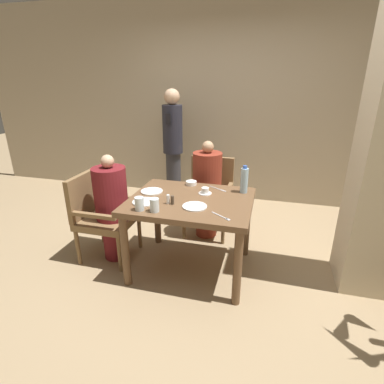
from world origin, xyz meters
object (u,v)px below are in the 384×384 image
at_px(plate_main_left, 144,202).
at_px(bowl_small, 191,183).
at_px(plate_main_right, 195,206).
at_px(teacup_with_saucer, 205,191).
at_px(plate_dessert_center, 152,191).
at_px(glass_tall_mid, 139,204).
at_px(diner_in_far_chair, 207,189).
at_px(water_bottle, 244,180).
at_px(chair_far_side, 209,192).
at_px(chair_left_side, 100,212).
at_px(glass_tall_near, 154,205).
at_px(diner_in_left_chair, 112,207).
at_px(standing_host, 173,145).

bearing_deg(plate_main_left, bowl_small, 63.46).
bearing_deg(plate_main_right, teacup_with_saucer, 87.17).
bearing_deg(bowl_small, plate_dessert_center, -136.79).
height_order(bowl_small, glass_tall_mid, glass_tall_mid).
height_order(diner_in_far_chair, water_bottle, diner_in_far_chair).
relative_size(chair_far_side, glass_tall_mid, 7.72).
bearing_deg(diner_in_far_chair, bowl_small, -105.91).
height_order(chair_far_side, water_bottle, water_bottle).
distance_m(plate_main_left, bowl_small, 0.61).
distance_m(plate_main_right, water_bottle, 0.59).
bearing_deg(plate_main_left, glass_tall_mid, -79.82).
height_order(chair_left_side, chair_far_side, same).
bearing_deg(plate_main_right, chair_left_side, 170.72).
relative_size(plate_main_left, glass_tall_near, 1.84).
distance_m(teacup_with_saucer, bowl_small, 0.28).
distance_m(plate_main_right, glass_tall_near, 0.34).
xyz_separation_m(diner_in_left_chair, plate_main_right, (0.88, -0.17, 0.18)).
bearing_deg(glass_tall_mid, plate_dessert_center, 98.73).
height_order(plate_dessert_center, water_bottle, water_bottle).
bearing_deg(water_bottle, diner_in_left_chair, -166.89).
relative_size(plate_main_right, water_bottle, 0.79).
bearing_deg(plate_main_left, chair_far_side, 70.08).
relative_size(plate_main_right, plate_dessert_center, 1.00).
height_order(teacup_with_saucer, glass_tall_near, glass_tall_near).
distance_m(plate_main_left, teacup_with_saucer, 0.58).
relative_size(diner_in_far_chair, bowl_small, 10.27).
bearing_deg(plate_dessert_center, glass_tall_near, -64.80).
height_order(chair_far_side, teacup_with_saucer, chair_far_side).
bearing_deg(chair_far_side, plate_main_right, -85.44).
height_order(chair_far_side, plate_main_left, chair_far_side).
distance_m(diner_in_far_chair, plate_main_right, 0.88).
relative_size(diner_in_left_chair, glass_tall_near, 9.59).
bearing_deg(water_bottle, plate_dessert_center, -165.75).
relative_size(chair_far_side, plate_main_right, 4.21).
xyz_separation_m(diner_in_left_chair, diner_in_far_chair, (0.80, 0.70, 0.02)).
bearing_deg(teacup_with_saucer, diner_in_left_chair, -169.89).
bearing_deg(glass_tall_mid, standing_host, 100.05).
xyz_separation_m(chair_left_side, glass_tall_mid, (0.60, -0.34, 0.30)).
distance_m(plate_main_right, bowl_small, 0.56).
distance_m(chair_left_side, plate_dessert_center, 0.59).
relative_size(diner_in_left_chair, bowl_small, 9.95).
bearing_deg(glass_tall_mid, plate_main_right, 22.62).
xyz_separation_m(diner_in_left_chair, glass_tall_near, (0.59, -0.33, 0.23)).
bearing_deg(diner_in_far_chair, glass_tall_near, -101.63).
xyz_separation_m(chair_far_side, water_bottle, (0.44, -0.55, 0.37)).
bearing_deg(teacup_with_saucer, diner_in_far_chair, 100.12).
height_order(chair_left_side, bowl_small, chair_left_side).
bearing_deg(plate_dessert_center, bowl_small, 43.21).
bearing_deg(teacup_with_saucer, bowl_small, 132.65).
distance_m(chair_left_side, glass_tall_near, 0.85).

